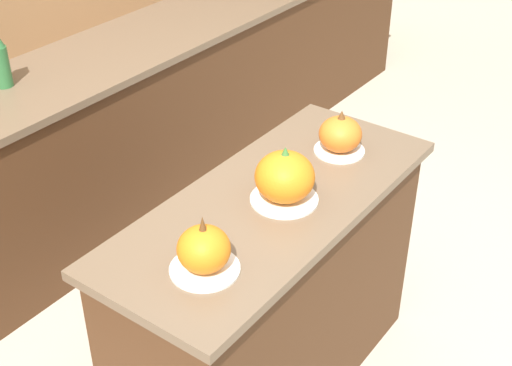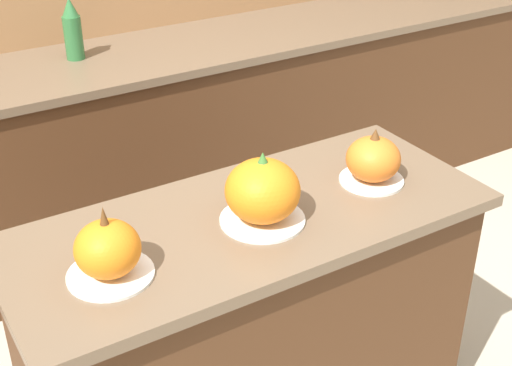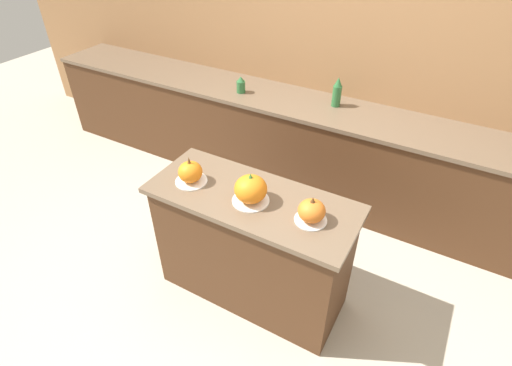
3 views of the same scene
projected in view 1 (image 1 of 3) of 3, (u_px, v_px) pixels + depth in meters
kitchen_island at (271, 298)px, 2.59m from camera, size 1.33×0.55×0.88m
back_counter at (33, 180)px, 3.25m from camera, size 6.00×0.60×0.90m
pumpkin_cake_left at (204, 251)px, 2.01m from camera, size 0.21×0.21×0.19m
pumpkin_cake_center at (285, 178)px, 2.30m from camera, size 0.23×0.23×0.20m
pumpkin_cake_right at (340, 135)px, 2.58m from camera, size 0.19×0.19×0.17m
bottle_tall at (0, 60)px, 2.99m from camera, size 0.08×0.08×0.25m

